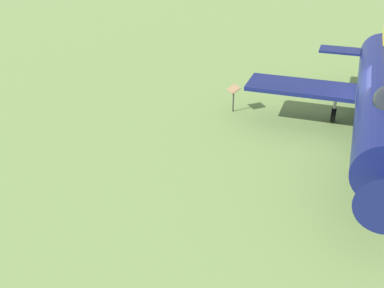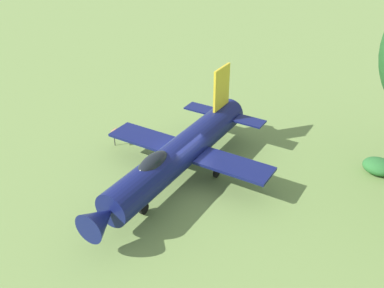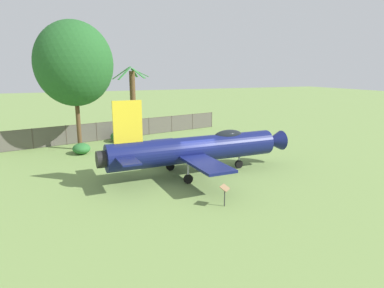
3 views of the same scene
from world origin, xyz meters
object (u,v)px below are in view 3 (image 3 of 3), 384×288
(shade_tree, at_px, (74,64))
(shrub_near_fence, at_px, (120,136))
(display_jet, at_px, (200,148))
(shrub_by_tree, at_px, (81,149))
(palm_tree, at_px, (133,103))
(info_plaque, at_px, (225,191))

(shade_tree, distance_m, shrub_near_fence, 8.38)
(display_jet, bearing_deg, shrub_by_tree, 125.69)
(palm_tree, xyz_separation_m, info_plaque, (0.00, -19.96, -2.83))
(display_jet, xyz_separation_m, info_plaque, (-1.16, -5.72, -0.95))
(shrub_by_tree, bearing_deg, info_plaque, -68.66)
(palm_tree, distance_m, shrub_by_tree, 8.36)
(display_jet, distance_m, shrub_near_fence, 13.36)
(display_jet, bearing_deg, palm_tree, 93.09)
(display_jet, relative_size, info_plaque, 12.17)
(shrub_near_fence, bearing_deg, shrub_by_tree, -137.02)
(shrub_by_tree, bearing_deg, shade_tree, 88.71)
(shrub_near_fence, bearing_deg, shade_tree, -153.10)
(palm_tree, distance_m, shrub_near_fence, 3.82)
(display_jet, relative_size, shrub_by_tree, 7.88)
(palm_tree, height_order, info_plaque, palm_tree)
(display_jet, height_order, shrub_near_fence, display_jet)
(info_plaque, bearing_deg, shrub_near_fence, 95.29)
(palm_tree, relative_size, shrub_by_tree, 4.19)
(shrub_near_fence, bearing_deg, info_plaque, -84.71)
(shade_tree, relative_size, info_plaque, 9.81)
(display_jet, distance_m, shrub_by_tree, 11.60)
(shade_tree, distance_m, palm_tree, 7.70)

